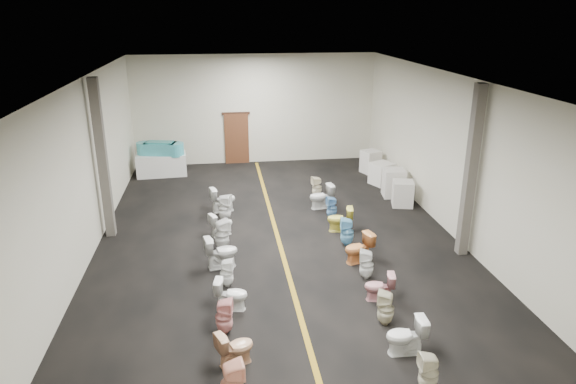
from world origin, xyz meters
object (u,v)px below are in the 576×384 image
at_px(toilet_left_6, 221,252).
at_px(toilet_right_10, 317,187).
at_px(toilet_right_1, 406,336).
at_px(toilet_right_5, 359,248).
at_px(bathtub, 160,149).
at_px(toilet_left_1, 232,384).
at_px(toilet_left_8, 221,224).
at_px(toilet_left_9, 225,208).
at_px(appliance_crate_c, 382,174).
at_px(toilet_right_2, 386,308).
at_px(toilet_left_4, 231,294).
at_px(toilet_right_3, 379,287).
at_px(toilet_left_7, 222,235).
at_px(toilet_right_6, 347,232).
at_px(toilet_right_8, 332,208).
at_px(toilet_left_5, 227,273).
at_px(toilet_left_2, 235,348).
at_px(toilet_left_10, 223,199).
at_px(toilet_right_0, 428,373).
at_px(toilet_right_9, 321,197).
at_px(toilet_right_4, 367,264).
at_px(toilet_right_7, 340,219).
at_px(display_table, 162,165).
at_px(appliance_crate_b, 394,183).
at_px(toilet_left_3, 224,317).
at_px(appliance_crate_a, 403,194).

relative_size(toilet_left_6, toilet_right_10, 1.12).
xyz_separation_m(toilet_right_1, toilet_right_5, (0.12, 3.76, 0.01)).
distance_m(bathtub, toilet_left_1, 13.19).
distance_m(toilet_left_8, toilet_left_9, 1.05).
distance_m(appliance_crate_c, toilet_right_2, 9.19).
bearing_deg(toilet_left_4, toilet_right_3, -81.36).
xyz_separation_m(toilet_left_7, toilet_right_6, (3.41, -0.23, -0.02)).
bearing_deg(toilet_right_8, toilet_right_1, -4.82).
relative_size(toilet_left_1, toilet_left_6, 1.01).
height_order(toilet_left_5, toilet_right_3, toilet_left_5).
distance_m(toilet_left_2, toilet_right_2, 3.23).
xyz_separation_m(toilet_left_4, toilet_left_10, (-0.07, 5.84, 0.05)).
height_order(toilet_left_9, toilet_right_0, toilet_left_9).
bearing_deg(toilet_left_4, toilet_left_1, -171.34).
relative_size(toilet_right_8, toilet_right_9, 0.89).
bearing_deg(toilet_right_0, toilet_left_7, -148.84).
xyz_separation_m(toilet_left_1, toilet_right_8, (3.34, 7.65, -0.06)).
bearing_deg(toilet_left_6, toilet_left_10, -13.70).
bearing_deg(toilet_right_4, toilet_left_8, -115.78).
height_order(toilet_right_4, toilet_right_7, toilet_right_7).
bearing_deg(display_table, toilet_left_7, -72.42).
distance_m(appliance_crate_c, toilet_left_9, 6.49).
xyz_separation_m(bathtub, toilet_left_4, (2.38, -10.06, -0.71)).
relative_size(appliance_crate_b, toilet_right_4, 1.30).
distance_m(toilet_right_0, toilet_right_3, 2.93).
bearing_deg(toilet_left_4, toilet_left_6, 15.31).
bearing_deg(toilet_left_8, toilet_right_9, -87.32).
distance_m(toilet_left_10, toilet_right_0, 9.45).
xyz_separation_m(toilet_left_10, toilet_right_8, (3.34, -1.10, -0.05)).
xyz_separation_m(toilet_left_3, toilet_right_7, (3.46, 4.63, -0.01)).
distance_m(toilet_left_5, toilet_right_3, 3.52).
relative_size(display_table, toilet_left_10, 2.34).
bearing_deg(toilet_right_2, appliance_crate_a, -177.99).
xyz_separation_m(toilet_left_5, toilet_right_6, (3.34, 1.79, 0.06)).
bearing_deg(toilet_right_2, toilet_right_4, -159.95).
height_order(appliance_crate_a, toilet_right_5, appliance_crate_a).
bearing_deg(toilet_left_2, appliance_crate_c, -54.53).
xyz_separation_m(bathtub, toilet_left_7, (2.24, -7.06, -0.64)).
bearing_deg(toilet_right_1, toilet_left_8, -148.87).
bearing_deg(toilet_left_3, toilet_left_9, 6.71).
bearing_deg(toilet_right_7, toilet_left_8, -82.74).
height_order(toilet_left_7, toilet_right_1, toilet_left_7).
relative_size(appliance_crate_a, toilet_left_5, 1.21).
xyz_separation_m(toilet_right_5, toilet_right_9, (-0.19, 3.89, 0.01)).
height_order(toilet_left_10, toilet_right_10, toilet_left_10).
bearing_deg(appliance_crate_b, bathtub, 156.28).
distance_m(toilet_left_2, toilet_right_5, 4.92).
xyz_separation_m(toilet_left_10, toilet_right_0, (3.29, -8.86, -0.03)).
distance_m(appliance_crate_a, toilet_left_1, 10.30).
bearing_deg(toilet_right_9, toilet_right_3, -7.10).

